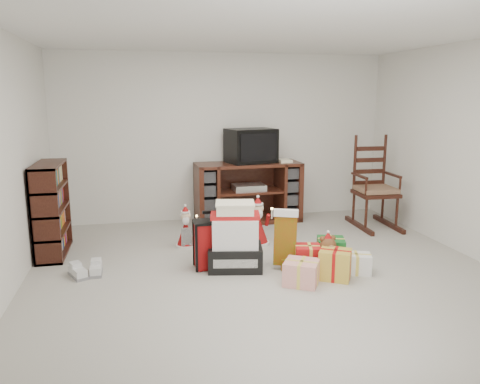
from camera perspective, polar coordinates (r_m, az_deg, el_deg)
name	(u,v)px	position (r m, az deg, el deg)	size (l,w,h in m)	color
room	(269,159)	(4.73, 3.54, 4.06)	(5.01, 5.01, 2.51)	#BBB6AB
tv_stand	(248,192)	(7.03, 1.00, -0.03)	(1.58, 0.61, 0.90)	#472114
bookshelf	(52,211)	(5.99, -21.98, -2.14)	(0.30, 0.90, 1.10)	#3C1A10
rocking_chair	(373,194)	(7.05, 15.93, -0.29)	(0.58, 0.92, 1.37)	#3C1A10
gift_pile	(235,241)	(5.13, -0.60, -5.94)	(0.65, 0.53, 0.73)	black
red_suitcase	(214,244)	(5.17, -3.19, -6.33)	(0.42, 0.23, 0.64)	maroon
stocking	(285,239)	(5.16, 5.54, -5.73)	(0.31, 0.13, 0.67)	#0F660B
teddy_bear	(327,255)	(5.20, 10.54, -7.61)	(0.26, 0.23, 0.39)	brown
santa_figurine	(258,226)	(5.96, 2.17, -4.21)	(0.31, 0.29, 0.63)	maroon
mrs_claus_figurine	(186,231)	(5.93, -6.62, -4.75)	(0.26, 0.25, 0.53)	maroon
sneaker_pair	(87,271)	(5.28, -18.14, -9.12)	(0.37, 0.32, 0.10)	silver
gift_cluster	(331,261)	(5.12, 11.03, -8.30)	(0.83, 0.94, 0.29)	#B01414
crt_television	(251,146)	(6.96, 1.34, 5.66)	(0.78, 0.64, 0.50)	black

